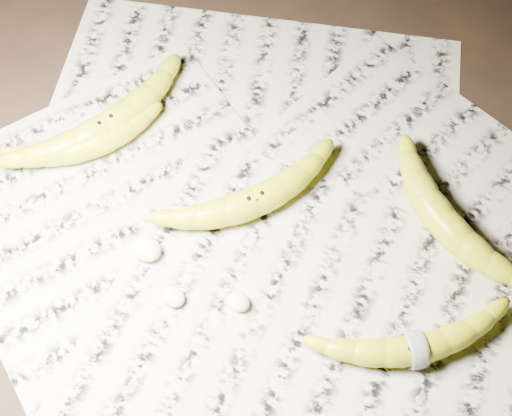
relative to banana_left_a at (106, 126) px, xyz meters
The scene contains 11 objects.
ground 0.26m from the banana_left_a, 11.64° to the right, with size 3.00×3.00×0.00m, color black.
newspaper_patch 0.27m from the banana_left_a, ahead, with size 0.90×0.70×0.01m, color #B6B19C.
banana_left_a is the anchor object (origin of this frame).
banana_left_b 0.04m from the banana_left_a, 99.42° to the right, with size 0.18×0.06×0.04m, color #B3BB17, non-canonical shape.
banana_center 0.22m from the banana_left_a, ahead, with size 0.21×0.06×0.04m, color #B3BB17, non-canonical shape.
banana_taped 0.47m from the banana_left_a, ahead, with size 0.21×0.06×0.03m, color #B3BB17, non-canonical shape.
banana_upper_a 0.44m from the banana_left_a, 12.84° to the left, with size 0.21×0.07×0.04m, color #B3BB17, non-canonical shape.
measuring_tape 0.47m from the banana_left_a, ahead, with size 0.04×0.04×0.00m, color white.
flesh_chunk_a 0.18m from the banana_left_a, 38.91° to the right, with size 0.04×0.03×0.02m, color #FFF1C5.
flesh_chunk_b 0.25m from the banana_left_a, 36.02° to the right, with size 0.03×0.02×0.02m, color #FFF1C5.
flesh_chunk_c 0.29m from the banana_left_a, 22.72° to the right, with size 0.03×0.02×0.02m, color #FFF1C5.
Camera 1 is at (0.18, -0.30, 0.78)m, focal length 50.00 mm.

